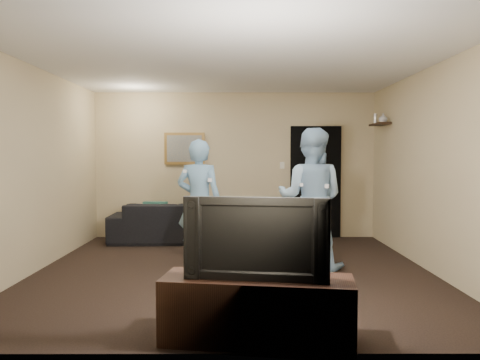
{
  "coord_description": "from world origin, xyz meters",
  "views": [
    {
      "loc": [
        0.08,
        -5.9,
        1.48
      ],
      "look_at": [
        0.09,
        0.3,
        1.15
      ],
      "focal_mm": 35.0,
      "sensor_mm": 36.0,
      "label": 1
    }
  ],
  "objects_px": {
    "sofa": "(180,222)",
    "wii_player_left": "(199,202)",
    "wii_player_right": "(311,198)",
    "television": "(257,237)",
    "tv_console": "(257,311)"
  },
  "relations": [
    {
      "from": "sofa",
      "to": "wii_player_left",
      "type": "relative_size",
      "value": 1.37
    },
    {
      "from": "sofa",
      "to": "wii_player_right",
      "type": "height_order",
      "value": "wii_player_right"
    },
    {
      "from": "sofa",
      "to": "wii_player_left",
      "type": "distance_m",
      "value": 1.85
    },
    {
      "from": "wii_player_left",
      "to": "television",
      "type": "bearing_deg",
      "value": -75.5
    },
    {
      "from": "sofa",
      "to": "television",
      "type": "xyz_separation_m",
      "value": [
        1.16,
        -4.35,
        0.5
      ]
    },
    {
      "from": "television",
      "to": "wii_player_right",
      "type": "height_order",
      "value": "wii_player_right"
    },
    {
      "from": "wii_player_right",
      "to": "television",
      "type": "bearing_deg",
      "value": -107.92
    },
    {
      "from": "tv_console",
      "to": "television",
      "type": "distance_m",
      "value": 0.59
    },
    {
      "from": "television",
      "to": "wii_player_right",
      "type": "bearing_deg",
      "value": 80.65
    },
    {
      "from": "sofa",
      "to": "television",
      "type": "bearing_deg",
      "value": 103.22
    },
    {
      "from": "tv_console",
      "to": "wii_player_right",
      "type": "relative_size",
      "value": 0.82
    },
    {
      "from": "sofa",
      "to": "wii_player_right",
      "type": "xyz_separation_m",
      "value": [
        1.96,
        -1.89,
        0.58
      ]
    },
    {
      "from": "television",
      "to": "wii_player_right",
      "type": "xyz_separation_m",
      "value": [
        0.8,
        2.46,
        0.08
      ]
    },
    {
      "from": "sofa",
      "to": "wii_player_left",
      "type": "xyz_separation_m",
      "value": [
        0.48,
        -1.71,
        0.51
      ]
    },
    {
      "from": "sofa",
      "to": "television",
      "type": "height_order",
      "value": "television"
    }
  ]
}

